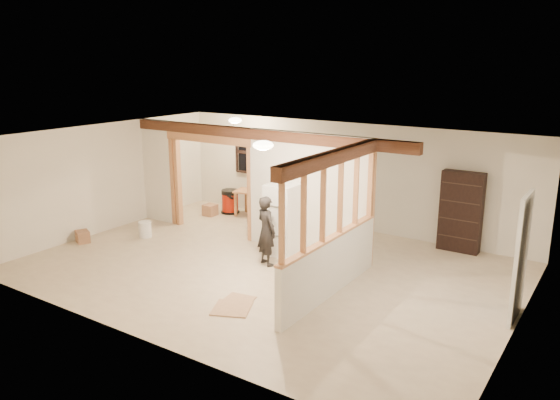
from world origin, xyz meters
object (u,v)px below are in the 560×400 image
Objects in this scene: refrigerator at (283,220)px; shop_vac at (230,201)px; work_table at (257,204)px; woman at (266,231)px; bookshelf at (461,212)px.

refrigerator is 3.39m from shop_vac.
refrigerator reaches higher than work_table.
woman is 3.32m from work_table.
work_table is 1.72× the size of shop_vac.
bookshelf is at bearing -112.38° from woman.
bookshelf is (2.97, 2.19, 0.11)m from refrigerator.
bookshelf reaches higher than refrigerator.
bookshelf is (5.80, 0.38, 0.53)m from shop_vac.
woman is 0.81× the size of bookshelf.
work_table reaches higher than shop_vac.
refrigerator is at bearing -54.89° from work_table.
refrigerator is at bearing -32.70° from shop_vac.
refrigerator is at bearing -143.57° from bookshelf.
shop_vac is 0.37× the size of bookshelf.
refrigerator is 2.34× the size of shop_vac.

